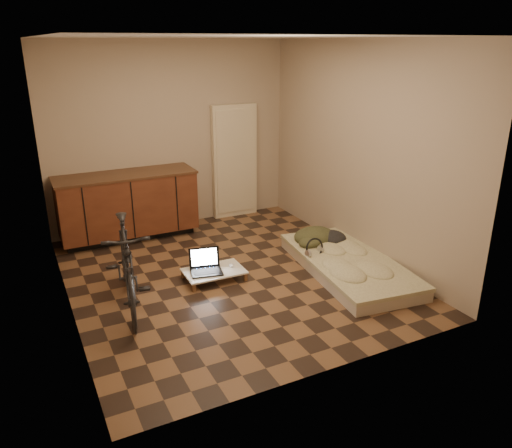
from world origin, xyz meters
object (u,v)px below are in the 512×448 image
bicycle (127,261)px  laptop (206,267)px  lap_desk (214,271)px  futon (349,265)px

bicycle → laptop: size_ratio=3.91×
bicycle → lap_desk: bearing=20.6°
bicycle → laptop: bicycle is taller
lap_desk → laptop: (-0.09, 0.03, 0.06)m
lap_desk → laptop: size_ratio=1.69×
futon → lap_desk: futon is taller
futon → laptop: 1.68m
futon → lap_desk: (-1.50, 0.51, 0.01)m
lap_desk → laptop: bearing=161.8°
futon → laptop: (-1.59, 0.54, 0.08)m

